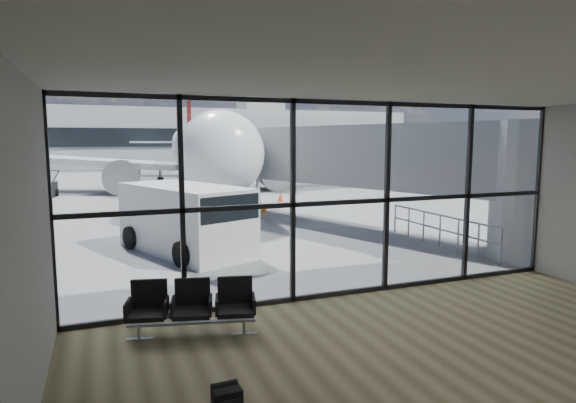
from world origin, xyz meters
TOP-DOWN VIEW (x-y plane):
  - ground at (0.00, 40.00)m, footprint 220.00×220.00m
  - lounge_shell at (0.00, -4.80)m, footprint 12.02×8.01m
  - glass_curtain_wall at (0.00, 0.00)m, footprint 12.10×0.12m
  - jet_bridge at (4.90, 7.07)m, footprint 8.00×16.50m
  - apron_railing at (5.60, 3.50)m, footprint 0.06×5.46m
  - far_terminal at (-0.59, 61.97)m, footprint 80.00×12.20m
  - tree_5 at (-15.00, 72.00)m, footprint 6.27×6.27m
  - seating_row at (-3.62, -1.03)m, footprint 2.34×1.16m
  - airliner at (1.79, 27.00)m, footprint 32.46×37.77m
  - service_van at (-2.60, 5.69)m, footprint 3.90×5.44m
  - belt_loader at (-8.71, 24.10)m, footprint 1.85×3.72m
  - traffic_cone_a at (2.47, 13.18)m, footprint 0.37×0.37m
  - traffic_cone_b at (-0.20, 14.13)m, footprint 0.41×0.41m
  - traffic_cone_c at (4.76, 17.00)m, footprint 0.37×0.37m

SIDE VIEW (x-z plane):
  - ground at x=0.00m, z-range 0.00..0.00m
  - traffic_cone_a at x=2.47m, z-range -0.01..0.51m
  - traffic_cone_c at x=4.76m, z-range -0.01..0.51m
  - traffic_cone_b at x=-0.20m, z-range -0.01..0.58m
  - belt_loader at x=-8.71m, z-range -0.27..1.37m
  - seating_row at x=-3.62m, z-range 0.06..1.09m
  - apron_railing at x=5.60m, z-range 0.16..1.27m
  - service_van at x=-2.60m, z-range 0.03..2.20m
  - glass_curtain_wall at x=0.00m, z-range 0.00..4.50m
  - lounge_shell at x=0.00m, z-range 0.40..4.91m
  - jet_bridge at x=4.90m, z-range 0.59..4.92m
  - airliner at x=1.79m, z-range -1.90..7.85m
  - far_terminal at x=-0.59m, z-range -1.29..9.71m
  - tree_5 at x=-15.00m, z-range 1.36..10.39m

